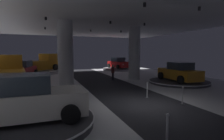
{
  "coord_description": "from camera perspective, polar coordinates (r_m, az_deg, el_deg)",
  "views": [
    {
      "loc": [
        -5.13,
        -8.49,
        2.81
      ],
      "look_at": [
        -0.02,
        5.44,
        1.4
      ],
      "focal_mm": 29.34,
      "sensor_mm": 36.0,
      "label": 1
    }
  ],
  "objects": [
    {
      "name": "display_car_far_left",
      "position": [
        21.08,
        -26.3,
        0.04
      ],
      "size": [
        3.01,
        4.51,
        1.71
      ],
      "color": "red",
      "rests_on": "display_platform_far_left"
    },
    {
      "name": "display_car_deep_right",
      "position": [
        29.44,
        2.04,
        2.1
      ],
      "size": [
        2.77,
        4.44,
        1.71
      ],
      "color": "red",
      "rests_on": "display_platform_deep_right"
    },
    {
      "name": "visitor_walking_near",
      "position": [
        18.74,
        0.27,
        -0.4
      ],
      "size": [
        0.32,
        0.32,
        1.59
      ],
      "color": "black",
      "rests_on": "ground"
    },
    {
      "name": "pickup_truck_mid_left",
      "position": [
        13.64,
        -29.94,
        -1.68
      ],
      "size": [
        3.19,
        5.52,
        2.3
      ],
      "color": "#B77519",
      "rests_on": "display_platform_mid_left"
    },
    {
      "name": "display_platform_mid_left",
      "position": [
        13.49,
        -29.77,
        -6.46
      ],
      "size": [
        5.68,
        5.68,
        0.36
      ],
      "color": "silver",
      "rests_on": "ground"
    },
    {
      "name": "display_platform_deep_right",
      "position": [
        29.48,
        2.06,
        0.32
      ],
      "size": [
        5.13,
        5.13,
        0.33
      ],
      "color": "#B7B7BC",
      "rests_on": "ground"
    },
    {
      "name": "stanchion_a",
      "position": [
        10.71,
        21.11,
        -8.11
      ],
      "size": [
        0.28,
        0.28,
        1.01
      ],
      "color": "#333338",
      "rests_on": "ground"
    },
    {
      "name": "display_platform_near_left",
      "position": [
        7.83,
        -24.45,
        -14.76
      ],
      "size": [
        4.95,
        4.95,
        0.31
      ],
      "color": "#333338",
      "rests_on": "ground"
    },
    {
      "name": "display_platform_deep_left",
      "position": [
        26.83,
        -21.75,
        -0.55
      ],
      "size": [
        5.84,
        5.84,
        0.35
      ],
      "color": "#B7B7BC",
      "rests_on": "ground"
    },
    {
      "name": "ground",
      "position": [
        10.32,
        10.74,
        -10.62
      ],
      "size": [
        24.0,
        44.0,
        0.06
      ],
      "color": "silver"
    },
    {
      "name": "display_car_near_left",
      "position": [
        7.57,
        -24.95,
        -8.32
      ],
      "size": [
        4.25,
        2.23,
        1.71
      ],
      "color": "silver",
      "rests_on": "display_platform_near_left"
    },
    {
      "name": "display_platform_far_left",
      "position": [
        21.15,
        -26.23,
        -2.35
      ],
      "size": [
        5.32,
        5.32,
        0.27
      ],
      "color": "#333338",
      "rests_on": "ground"
    },
    {
      "name": "stanchion_b",
      "position": [
        6.07,
        16.78,
        -18.52
      ],
      "size": [
        0.28,
        0.28,
        1.01
      ],
      "color": "#333338",
      "rests_on": "ground"
    },
    {
      "name": "pickup_truck_deep_left",
      "position": [
        26.96,
        -21.32,
        1.82
      ],
      "size": [
        5.31,
        5.15,
        2.3
      ],
      "color": "#B77519",
      "rests_on": "display_platform_deep_left"
    },
    {
      "name": "stanchion_c",
      "position": [
        11.57,
        10.89,
        -6.84
      ],
      "size": [
        0.28,
        0.28,
        1.01
      ],
      "color": "#333338",
      "rests_on": "ground"
    },
    {
      "name": "display_platform_mid_right",
      "position": [
        18.04,
        20.06,
        -3.44
      ],
      "size": [
        5.45,
        5.45,
        0.23
      ],
      "color": "#333338",
      "rests_on": "ground"
    },
    {
      "name": "column_left",
      "position": [
        16.12,
        -14.29,
        5.05
      ],
      "size": [
        1.29,
        1.29,
        5.5
      ],
      "color": "#ADADB2",
      "rests_on": "ground"
    },
    {
      "name": "column_right",
      "position": [
        19.32,
        6.99,
        5.21
      ],
      "size": [
        1.18,
        1.18,
        5.5
      ],
      "color": "silver",
      "rests_on": "ground"
    },
    {
      "name": "display_car_mid_right",
      "position": [
        17.9,
        20.21,
        -0.71
      ],
      "size": [
        2.27,
        4.27,
        1.71
      ],
      "color": "#B77519",
      "rests_on": "display_platform_mid_right"
    }
  ]
}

